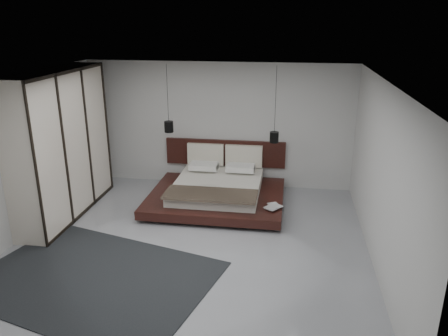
% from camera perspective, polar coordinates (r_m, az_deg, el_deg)
% --- Properties ---
extents(floor, '(6.00, 6.00, 0.00)m').
position_cam_1_polar(floor, '(7.61, -4.52, -10.01)').
color(floor, '#94969C').
rests_on(floor, ground).
extents(ceiling, '(6.00, 6.00, 0.00)m').
position_cam_1_polar(ceiling, '(6.72, -5.15, 11.36)').
color(ceiling, white).
rests_on(ceiling, wall_back).
extents(wall_back, '(6.00, 0.00, 6.00)m').
position_cam_1_polar(wall_back, '(9.87, -0.77, 5.61)').
color(wall_back, '#B5B5B3').
rests_on(wall_back, floor).
extents(wall_front, '(6.00, 0.00, 6.00)m').
position_cam_1_polar(wall_front, '(4.45, -13.99, -12.53)').
color(wall_front, '#B5B5B3').
rests_on(wall_front, floor).
extents(wall_left, '(0.00, 6.00, 6.00)m').
position_cam_1_polar(wall_left, '(8.26, -25.50, 1.04)').
color(wall_left, '#B5B5B3').
rests_on(wall_left, floor).
extents(wall_right, '(0.00, 6.00, 6.00)m').
position_cam_1_polar(wall_right, '(7.00, 19.82, -1.22)').
color(wall_right, '#B5B5B3').
rests_on(wall_right, floor).
extents(lattice_screen, '(0.05, 0.90, 2.60)m').
position_cam_1_polar(lattice_screen, '(10.29, -17.77, 4.69)').
color(lattice_screen, black).
rests_on(lattice_screen, floor).
extents(bed, '(2.73, 2.37, 1.07)m').
position_cam_1_polar(bed, '(9.15, -0.84, -2.81)').
color(bed, black).
rests_on(bed, floor).
extents(book_lower, '(0.29, 0.32, 0.02)m').
position_cam_1_polar(book_lower, '(8.46, 5.97, -4.95)').
color(book_lower, '#99724C').
rests_on(book_lower, bed).
extents(book_upper, '(0.38, 0.40, 0.02)m').
position_cam_1_polar(book_upper, '(8.42, 5.83, -4.88)').
color(book_upper, '#99724C').
rests_on(book_upper, book_lower).
extents(pendant_left, '(0.19, 0.19, 1.43)m').
position_cam_1_polar(pendant_left, '(9.43, -7.22, 5.39)').
color(pendant_left, black).
rests_on(pendant_left, ceiling).
extents(pendant_right, '(0.19, 0.19, 1.56)m').
position_cam_1_polar(pendant_right, '(9.11, 6.57, 4.06)').
color(pendant_right, black).
rests_on(pendant_right, ceiling).
extents(wardrobe, '(0.67, 2.86, 2.81)m').
position_cam_1_polar(wardrobe, '(8.88, -20.55, 2.87)').
color(wardrobe, beige).
rests_on(wardrobe, floor).
extents(rug, '(3.97, 3.27, 0.01)m').
position_cam_1_polar(rug, '(7.00, -16.78, -13.62)').
color(rug, black).
rests_on(rug, floor).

